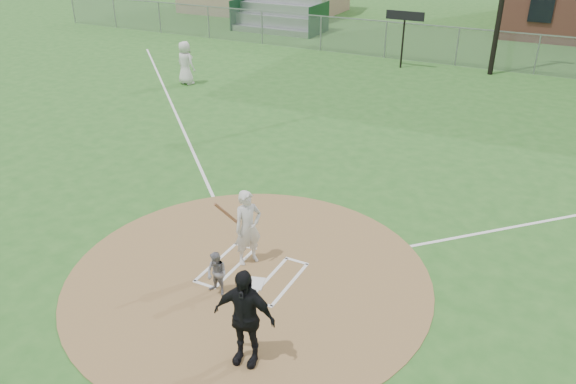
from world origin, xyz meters
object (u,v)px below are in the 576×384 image
at_px(home_plate, 254,283).
at_px(umpire, 244,317).
at_px(batter_at_plate, 248,228).
at_px(ondeck_player, 185,63).
at_px(catcher, 217,274).

relative_size(home_plate, umpire, 0.23).
bearing_deg(batter_at_plate, umpire, -60.45).
bearing_deg(home_plate, ondeck_player, 131.19).
distance_m(home_plate, umpire, 2.59).
xyz_separation_m(home_plate, catcher, (-0.53, -0.65, 0.50)).
relative_size(umpire, batter_at_plate, 1.07).
bearing_deg(batter_at_plate, catcher, -88.85).
height_order(home_plate, batter_at_plate, batter_at_plate).
height_order(home_plate, ondeck_player, ondeck_player).
height_order(home_plate, umpire, umpire).
relative_size(catcher, ondeck_player, 0.51).
distance_m(home_plate, catcher, 0.98).
bearing_deg(home_plate, batter_at_plate, 126.80).
distance_m(catcher, umpire, 2.24).
bearing_deg(ondeck_player, umpire, 139.94).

